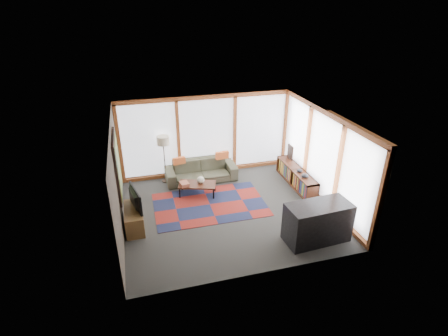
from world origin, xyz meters
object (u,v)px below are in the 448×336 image
object	(u,v)px
bar_counter	(318,222)
bookshelf	(296,177)
sofa	(201,171)
floor_lamp	(165,159)
tv_console	(134,218)
television	(132,199)
coffee_table	(197,189)

from	to	relation	value
bar_counter	bookshelf	bearing A→B (deg)	70.43
sofa	floor_lamp	xyz separation A→B (m)	(-1.09, 0.20, 0.44)
floor_lamp	bar_counter	xyz separation A→B (m)	(3.10, -3.91, -0.28)
bookshelf	bar_counter	bearing A→B (deg)	-105.87
floor_lamp	tv_console	bearing A→B (deg)	-114.89
television	bar_counter	world-z (taller)	television
tv_console	television	xyz separation A→B (m)	(0.01, 0.05, 0.53)
floor_lamp	television	world-z (taller)	floor_lamp
floor_lamp	coffee_table	world-z (taller)	floor_lamp
sofa	bookshelf	bearing A→B (deg)	-22.04
floor_lamp	television	distance (m)	2.46
floor_lamp	coffee_table	size ratio (longest dim) A/B	1.43
bar_counter	tv_console	bearing A→B (deg)	154.77
coffee_table	sofa	bearing A→B (deg)	71.29
coffee_table	bookshelf	bearing A→B (deg)	-3.86
coffee_table	bar_counter	bearing A→B (deg)	-50.83
floor_lamp	tv_console	distance (m)	2.55
tv_console	bar_counter	bearing A→B (deg)	-21.54
bookshelf	television	world-z (taller)	television
coffee_table	bookshelf	size ratio (longest dim) A/B	0.50
sofa	coffee_table	xyz separation A→B (m)	(-0.30, -0.88, -0.15)
television	floor_lamp	bearing A→B (deg)	-38.00
floor_lamp	bar_counter	size ratio (longest dim) A/B	1.00
floor_lamp	television	size ratio (longest dim) A/B	1.66
sofa	bookshelf	world-z (taller)	sofa
coffee_table	tv_console	bearing A→B (deg)	-147.09
sofa	tv_console	xyz separation A→B (m)	(-2.14, -2.07, -0.06)
sofa	coffee_table	bearing A→B (deg)	-109.24
coffee_table	television	bearing A→B (deg)	-148.07
sofa	bar_counter	bearing A→B (deg)	-62.11
sofa	floor_lamp	bearing A→B (deg)	169.28
bookshelf	tv_console	world-z (taller)	bookshelf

